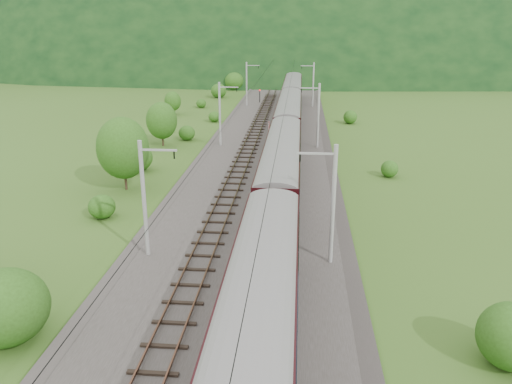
{
  "coord_description": "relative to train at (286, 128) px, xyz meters",
  "views": [
    {
      "loc": [
        3.92,
        -30.21,
        15.49
      ],
      "look_at": [
        0.61,
        7.13,
        2.6
      ],
      "focal_mm": 35.0,
      "sensor_mm": 36.0,
      "label": 1
    }
  ],
  "objects": [
    {
      "name": "track_left",
      "position": [
        -4.8,
        -16.06,
        -3.52
      ],
      "size": [
        2.4,
        220.0,
        0.27
      ],
      "color": "#513122",
      "rests_on": "railbed"
    },
    {
      "name": "mountain_main",
      "position": [
        -2.4,
        233.94,
        -3.89
      ],
      "size": [
        504.0,
        360.0,
        244.0
      ],
      "primitive_type": "ellipsoid",
      "color": "black",
      "rests_on": "ground"
    },
    {
      "name": "signal",
      "position": [
        -6.46,
        41.94,
        -2.13
      ],
      "size": [
        0.28,
        0.28,
        2.5
      ],
      "color": "black",
      "rests_on": "railbed"
    },
    {
      "name": "railbed",
      "position": [
        -2.4,
        -16.06,
        -3.74
      ],
      "size": [
        14.0,
        220.0,
        0.3
      ],
      "primitive_type": "cube",
      "color": "#38332D",
      "rests_on": "ground"
    },
    {
      "name": "hazard_post_far",
      "position": [
        -2.09,
        26.74,
        -2.79
      ],
      "size": [
        0.17,
        0.17,
        1.6
      ],
      "primitive_type": "cylinder",
      "color": "red",
      "rests_on": "railbed"
    },
    {
      "name": "vegetation_right",
      "position": [
        10.85,
        -28.09,
        -2.67
      ],
      "size": [
        4.86,
        92.07,
        2.89
      ],
      "color": "#274D14",
      "rests_on": "ground"
    },
    {
      "name": "catenary_left",
      "position": [
        -8.52,
        5.94,
        0.61
      ],
      "size": [
        2.54,
        192.28,
        8.0
      ],
      "color": "gray",
      "rests_on": "railbed"
    },
    {
      "name": "catenary_right",
      "position": [
        3.72,
        5.94,
        0.61
      ],
      "size": [
        2.54,
        192.28,
        8.0
      ],
      "color": "gray",
      "rests_on": "railbed"
    },
    {
      "name": "vegetation_left",
      "position": [
        -15.3,
        -10.82,
        -1.21
      ],
      "size": [
        11.18,
        143.25,
        7.08
      ],
      "color": "#274D14",
      "rests_on": "ground"
    },
    {
      "name": "hazard_post_near",
      "position": [
        -2.86,
        14.35,
        -2.82
      ],
      "size": [
        0.17,
        0.17,
        1.55
      ],
      "primitive_type": "cylinder",
      "color": "red",
      "rests_on": "railbed"
    },
    {
      "name": "ground",
      "position": [
        -2.4,
        -26.06,
        -3.89
      ],
      "size": [
        600.0,
        600.0,
        0.0
      ],
      "primitive_type": "plane",
      "color": "#38581B",
      "rests_on": "ground"
    },
    {
      "name": "track_right",
      "position": [
        -0.0,
        -16.06,
        -3.52
      ],
      "size": [
        2.4,
        220.0,
        0.27
      ],
      "color": "#513122",
      "rests_on": "railbed"
    },
    {
      "name": "train",
      "position": [
        0.0,
        0.0,
        0.0
      ],
      "size": [
        3.33,
        160.99,
        5.82
      ],
      "color": "black",
      "rests_on": "ground"
    },
    {
      "name": "overhead_wires",
      "position": [
        -2.4,
        -16.06,
        3.21
      ],
      "size": [
        4.83,
        198.0,
        0.03
      ],
      "color": "black",
      "rests_on": "ground"
    },
    {
      "name": "mountain_ridge",
      "position": [
        -122.4,
        273.94,
        -3.89
      ],
      "size": [
        336.0,
        280.0,
        132.0
      ],
      "primitive_type": "ellipsoid",
      "color": "black",
      "rests_on": "ground"
    }
  ]
}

